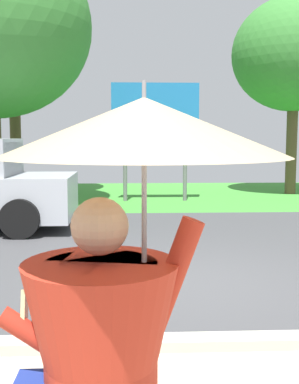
# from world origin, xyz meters

# --- Properties ---
(ground_plane) EXTENTS (40.00, 22.00, 0.20)m
(ground_plane) POSITION_xyz_m (0.00, 2.95, -0.05)
(ground_plane) COLOR #424244
(monk_pedestrian) EXTENTS (1.11, 1.08, 2.13)m
(monk_pedestrian) POSITION_xyz_m (-0.84, -4.48, 1.14)
(monk_pedestrian) COLOR #B22D1E
(monk_pedestrian) RESTS_ON ground_plane
(roadside_billboard) EXTENTS (2.60, 0.12, 3.50)m
(roadside_billboard) POSITION_xyz_m (0.07, 8.41, 2.55)
(roadside_billboard) COLOR slate
(roadside_billboard) RESTS_ON ground_plane
(tree_center_back) EXTENTS (4.10, 4.10, 6.49)m
(tree_center_back) POSITION_xyz_m (4.76, 10.05, 4.60)
(tree_center_back) COLOR brown
(tree_center_back) RESTS_ON ground_plane
(tree_right_mid) EXTENTS (4.66, 4.66, 7.69)m
(tree_right_mid) POSITION_xyz_m (-4.43, 10.19, 5.55)
(tree_right_mid) COLOR brown
(tree_right_mid) RESTS_ON ground_plane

